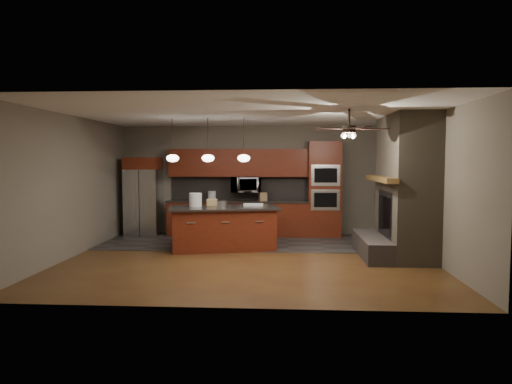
# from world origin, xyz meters

# --- Properties ---
(ground) EXTENTS (7.00, 7.00, 0.00)m
(ground) POSITION_xyz_m (0.00, 0.00, 0.00)
(ground) COLOR brown
(ground) RESTS_ON ground
(ceiling) EXTENTS (7.00, 6.00, 0.02)m
(ceiling) POSITION_xyz_m (0.00, 0.00, 2.80)
(ceiling) COLOR white
(ceiling) RESTS_ON back_wall
(back_wall) EXTENTS (7.00, 0.02, 2.80)m
(back_wall) POSITION_xyz_m (0.00, 3.00, 1.40)
(back_wall) COLOR #6F6759
(back_wall) RESTS_ON ground
(right_wall) EXTENTS (0.02, 6.00, 2.80)m
(right_wall) POSITION_xyz_m (3.50, 0.00, 1.40)
(right_wall) COLOR #6F6759
(right_wall) RESTS_ON ground
(left_wall) EXTENTS (0.02, 6.00, 2.80)m
(left_wall) POSITION_xyz_m (-3.50, 0.00, 1.40)
(left_wall) COLOR #6F6759
(left_wall) RESTS_ON ground
(slate_tile_patch) EXTENTS (7.00, 2.40, 0.01)m
(slate_tile_patch) POSITION_xyz_m (0.00, 1.80, 0.01)
(slate_tile_patch) COLOR #363330
(slate_tile_patch) RESTS_ON ground
(fireplace_column) EXTENTS (1.30, 2.10, 2.80)m
(fireplace_column) POSITION_xyz_m (3.04, 0.40, 1.30)
(fireplace_column) COLOR brown
(fireplace_column) RESTS_ON ground
(back_cabinetry) EXTENTS (3.59, 0.64, 2.20)m
(back_cabinetry) POSITION_xyz_m (-0.48, 2.74, 0.89)
(back_cabinetry) COLOR maroon
(back_cabinetry) RESTS_ON ground
(oven_tower) EXTENTS (0.80, 0.63, 2.38)m
(oven_tower) POSITION_xyz_m (1.70, 2.69, 1.19)
(oven_tower) COLOR maroon
(oven_tower) RESTS_ON ground
(microwave) EXTENTS (0.73, 0.41, 0.50)m
(microwave) POSITION_xyz_m (-0.27, 2.75, 1.30)
(microwave) COLOR silver
(microwave) RESTS_ON back_cabinetry
(refrigerator) EXTENTS (0.84, 0.75, 1.99)m
(refrigerator) POSITION_xyz_m (-2.89, 2.62, 0.99)
(refrigerator) COLOR silver
(refrigerator) RESTS_ON ground
(kitchen_island) EXTENTS (2.47, 1.50, 0.92)m
(kitchen_island) POSITION_xyz_m (-0.60, 0.90, 0.46)
(kitchen_island) COLOR maroon
(kitchen_island) RESTS_ON ground
(white_bucket) EXTENTS (0.29, 0.29, 0.29)m
(white_bucket) POSITION_xyz_m (-1.21, 0.89, 1.07)
(white_bucket) COLOR silver
(white_bucket) RESTS_ON kitchen_island
(paint_can) EXTENTS (0.22, 0.22, 0.13)m
(paint_can) POSITION_xyz_m (-0.63, 0.80, 0.99)
(paint_can) COLOR #B6B6BB
(paint_can) RESTS_ON kitchen_island
(paint_tray) EXTENTS (0.44, 0.32, 0.04)m
(paint_tray) POSITION_xyz_m (0.02, 1.16, 0.94)
(paint_tray) COLOR silver
(paint_tray) RESTS_ON kitchen_island
(cardboard_box) EXTENTS (0.25, 0.19, 0.15)m
(cardboard_box) POSITION_xyz_m (-0.89, 1.13, 0.99)
(cardboard_box) COLOR tan
(cardboard_box) RESTS_ON kitchen_island
(counter_bucket) EXTENTS (0.24, 0.24, 0.23)m
(counter_bucket) POSITION_xyz_m (-1.14, 2.70, 1.02)
(counter_bucket) COLOR silver
(counter_bucket) RESTS_ON back_cabinetry
(counter_box) EXTENTS (0.22, 0.20, 0.21)m
(counter_box) POSITION_xyz_m (0.16, 2.65, 1.00)
(counter_box) COLOR #9D7C51
(counter_box) RESTS_ON back_cabinetry
(pendant_left) EXTENTS (0.26, 0.26, 0.92)m
(pendant_left) POSITION_xyz_m (-1.65, 0.70, 1.96)
(pendant_left) COLOR black
(pendant_left) RESTS_ON ceiling
(pendant_center) EXTENTS (0.26, 0.26, 0.92)m
(pendant_center) POSITION_xyz_m (-0.90, 0.70, 1.96)
(pendant_center) COLOR black
(pendant_center) RESTS_ON ceiling
(pendant_right) EXTENTS (0.26, 0.26, 0.92)m
(pendant_right) POSITION_xyz_m (-0.15, 0.70, 1.96)
(pendant_right) COLOR black
(pendant_right) RESTS_ON ceiling
(ceiling_fan) EXTENTS (1.27, 1.33, 0.41)m
(ceiling_fan) POSITION_xyz_m (1.80, -0.80, 2.46)
(ceiling_fan) COLOR black
(ceiling_fan) RESTS_ON ceiling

